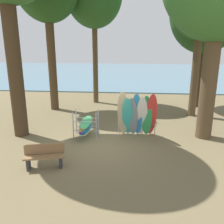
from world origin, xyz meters
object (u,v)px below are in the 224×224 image
object	(u,v)px
board_storage_rack	(86,125)
park_bench	(44,156)
tree_mid_behind	(202,5)
leaning_board_pile	(137,116)
tree_far_left_back	(206,11)

from	to	relation	value
board_storage_rack	park_bench	world-z (taller)	board_storage_rack
tree_mid_behind	park_bench	distance (m)	11.56
tree_mid_behind	leaning_board_pile	size ratio (longest dim) A/B	3.70
tree_far_left_back	board_storage_rack	size ratio (longest dim) A/B	4.26
tree_mid_behind	tree_far_left_back	xyz separation A→B (m)	(0.89, 2.26, -0.03)
tree_mid_behind	board_storage_rack	xyz separation A→B (m)	(-5.88, -4.07, -5.84)
tree_far_left_back	park_bench	distance (m)	13.57
tree_mid_behind	leaning_board_pile	xyz separation A→B (m)	(-3.44, -3.95, -5.34)
tree_mid_behind	leaning_board_pile	bearing A→B (deg)	-131.03
leaning_board_pile	park_bench	world-z (taller)	leaning_board_pile
tree_far_left_back	board_storage_rack	xyz separation A→B (m)	(-6.77, -6.33, -5.81)
tree_mid_behind	tree_far_left_back	size ratio (longest dim) A/B	0.93
park_bench	board_storage_rack	bearing A→B (deg)	75.65
board_storage_rack	leaning_board_pile	bearing A→B (deg)	2.91
tree_far_left_back	board_storage_rack	distance (m)	10.94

